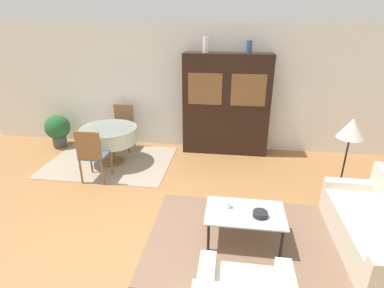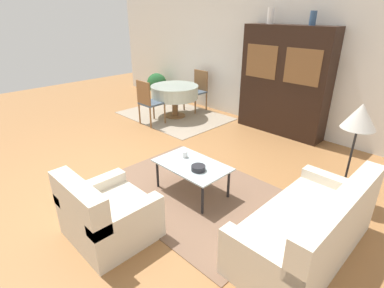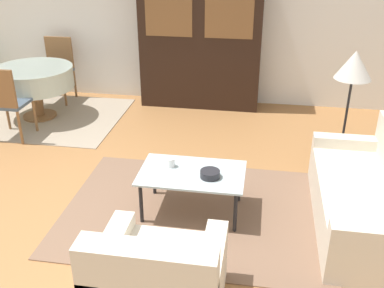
{
  "view_description": "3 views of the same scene",
  "coord_description": "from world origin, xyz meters",
  "px_view_note": "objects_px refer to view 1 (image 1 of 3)",
  "views": [
    {
      "loc": [
        0.78,
        -2.82,
        2.71
      ],
      "look_at": [
        0.2,
        1.4,
        0.95
      ],
      "focal_mm": 28.0,
      "sensor_mm": 36.0,
      "label": 1
    },
    {
      "loc": [
        3.57,
        -2.11,
        2.37
      ],
      "look_at": [
        1.02,
        0.44,
        0.75
      ],
      "focal_mm": 28.0,
      "sensor_mm": 36.0,
      "label": 2
    },
    {
      "loc": [
        1.63,
        -3.24,
        2.58
      ],
      "look_at": [
        1.02,
        0.44,
        0.75
      ],
      "focal_mm": 42.0,
      "sensor_mm": 36.0,
      "label": 3
    }
  ],
  "objects_px": {
    "bowl": "(260,214)",
    "dining_table": "(109,135)",
    "dining_chair_far": "(123,124)",
    "vase_tall": "(206,45)",
    "dining_chair_near": "(92,153)",
    "coffee_table": "(245,215)",
    "floor_lamp": "(351,132)",
    "couch": "(380,231)",
    "display_cabinet": "(226,105)",
    "vase_short": "(249,47)",
    "cup": "(228,204)",
    "potted_plant": "(58,129)"
  },
  "relations": [
    {
      "from": "bowl",
      "to": "vase_short",
      "type": "height_order",
      "value": "vase_short"
    },
    {
      "from": "couch",
      "to": "dining_table",
      "type": "height_order",
      "value": "couch"
    },
    {
      "from": "coffee_table",
      "to": "vase_tall",
      "type": "distance_m",
      "value": 3.57
    },
    {
      "from": "display_cabinet",
      "to": "coffee_table",
      "type": "bearing_deg",
      "value": -83.02
    },
    {
      "from": "dining_table",
      "to": "floor_lamp",
      "type": "bearing_deg",
      "value": -10.22
    },
    {
      "from": "dining_chair_near",
      "to": "vase_tall",
      "type": "xyz_separation_m",
      "value": [
        1.82,
        1.68,
        1.7
      ]
    },
    {
      "from": "display_cabinet",
      "to": "vase_short",
      "type": "height_order",
      "value": "vase_short"
    },
    {
      "from": "dining_table",
      "to": "vase_tall",
      "type": "bearing_deg",
      "value": 26.39
    },
    {
      "from": "dining_table",
      "to": "dining_chair_near",
      "type": "distance_m",
      "value": 0.78
    },
    {
      "from": "dining_table",
      "to": "vase_short",
      "type": "xyz_separation_m",
      "value": [
        2.66,
        0.9,
        1.64
      ]
    },
    {
      "from": "dining_chair_far",
      "to": "potted_plant",
      "type": "xyz_separation_m",
      "value": [
        -1.53,
        -0.1,
        -0.14
      ]
    },
    {
      "from": "dining_chair_far",
      "to": "vase_short",
      "type": "bearing_deg",
      "value": -177.33
    },
    {
      "from": "vase_short",
      "to": "coffee_table",
      "type": "bearing_deg",
      "value": -90.72
    },
    {
      "from": "potted_plant",
      "to": "coffee_table",
      "type": "bearing_deg",
      "value": -33.17
    },
    {
      "from": "bowl",
      "to": "floor_lamp",
      "type": "bearing_deg",
      "value": 44.03
    },
    {
      "from": "floor_lamp",
      "to": "cup",
      "type": "relative_size",
      "value": 15.1
    },
    {
      "from": "cup",
      "to": "potted_plant",
      "type": "relative_size",
      "value": 0.12
    },
    {
      "from": "couch",
      "to": "potted_plant",
      "type": "height_order",
      "value": "couch"
    },
    {
      "from": "couch",
      "to": "dining_chair_near",
      "type": "distance_m",
      "value": 4.47
    },
    {
      "from": "dining_table",
      "to": "vase_tall",
      "type": "height_order",
      "value": "vase_tall"
    },
    {
      "from": "cup",
      "to": "bowl",
      "type": "height_order",
      "value": "cup"
    },
    {
      "from": "dining_table",
      "to": "potted_plant",
      "type": "distance_m",
      "value": 1.68
    },
    {
      "from": "coffee_table",
      "to": "vase_short",
      "type": "xyz_separation_m",
      "value": [
        0.04,
        2.94,
        1.83
      ]
    },
    {
      "from": "coffee_table",
      "to": "bowl",
      "type": "xyz_separation_m",
      "value": [
        0.18,
        -0.06,
        0.08
      ]
    },
    {
      "from": "dining_chair_near",
      "to": "coffee_table",
      "type": "bearing_deg",
      "value": -25.59
    },
    {
      "from": "dining_chair_far",
      "to": "bowl",
      "type": "xyz_separation_m",
      "value": [
        2.81,
        -2.88,
        -0.08
      ]
    },
    {
      "from": "floor_lamp",
      "to": "vase_short",
      "type": "height_order",
      "value": "vase_short"
    },
    {
      "from": "cup",
      "to": "vase_short",
      "type": "height_order",
      "value": "vase_short"
    },
    {
      "from": "couch",
      "to": "vase_short",
      "type": "height_order",
      "value": "vase_short"
    },
    {
      "from": "dining_chair_far",
      "to": "vase_tall",
      "type": "bearing_deg",
      "value": -176.08
    },
    {
      "from": "vase_tall",
      "to": "bowl",
      "type": "bearing_deg",
      "value": -71.72
    },
    {
      "from": "coffee_table",
      "to": "dining_chair_near",
      "type": "xyz_separation_m",
      "value": [
        -2.63,
        1.26,
        0.16
      ]
    },
    {
      "from": "dining_table",
      "to": "cup",
      "type": "distance_m",
      "value": 3.1
    },
    {
      "from": "dining_chair_far",
      "to": "display_cabinet",
      "type": "bearing_deg",
      "value": -176.88
    },
    {
      "from": "dining_chair_near",
      "to": "floor_lamp",
      "type": "xyz_separation_m",
      "value": [
        4.2,
        0.02,
        0.59
      ]
    },
    {
      "from": "vase_tall",
      "to": "dining_table",
      "type": "bearing_deg",
      "value": -153.61
    },
    {
      "from": "vase_short",
      "to": "potted_plant",
      "type": "bearing_deg",
      "value": -176.98
    },
    {
      "from": "vase_tall",
      "to": "vase_short",
      "type": "height_order",
      "value": "vase_tall"
    },
    {
      "from": "dining_table",
      "to": "dining_chair_far",
      "type": "xyz_separation_m",
      "value": [
        -0.0,
        0.78,
        -0.04
      ]
    },
    {
      "from": "cup",
      "to": "vase_short",
      "type": "relative_size",
      "value": 0.38
    },
    {
      "from": "cup",
      "to": "couch",
      "type": "bearing_deg",
      "value": -0.86
    },
    {
      "from": "dining_table",
      "to": "dining_chair_near",
      "type": "height_order",
      "value": "dining_chair_near"
    },
    {
      "from": "dining_table",
      "to": "floor_lamp",
      "type": "relative_size",
      "value": 0.81
    },
    {
      "from": "bowl",
      "to": "dining_table",
      "type": "bearing_deg",
      "value": 143.23
    },
    {
      "from": "couch",
      "to": "dining_chair_far",
      "type": "height_order",
      "value": "dining_chair_far"
    },
    {
      "from": "display_cabinet",
      "to": "vase_tall",
      "type": "relative_size",
      "value": 7.17
    },
    {
      "from": "coffee_table",
      "to": "floor_lamp",
      "type": "distance_m",
      "value": 2.16
    },
    {
      "from": "coffee_table",
      "to": "vase_short",
      "type": "height_order",
      "value": "vase_short"
    },
    {
      "from": "couch",
      "to": "floor_lamp",
      "type": "height_order",
      "value": "floor_lamp"
    },
    {
      "from": "dining_chair_far",
      "to": "cup",
      "type": "height_order",
      "value": "dining_chair_far"
    }
  ]
}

